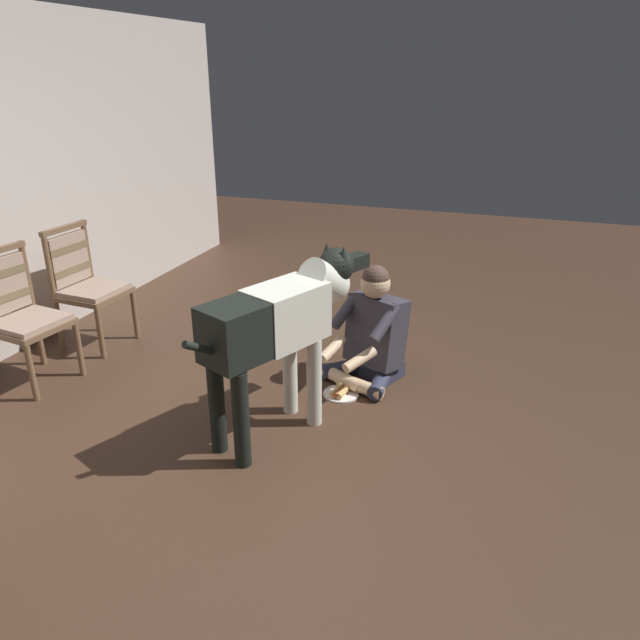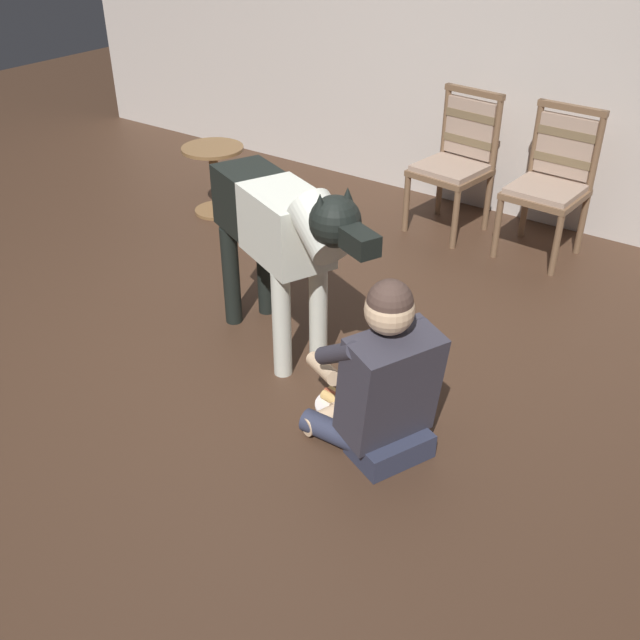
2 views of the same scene
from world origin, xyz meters
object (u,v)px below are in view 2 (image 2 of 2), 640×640
at_px(large_dog, 281,229).
at_px(round_side_table, 214,173).
at_px(hot_dog_on_plate, 340,402).
at_px(dining_chair_right_of_pair, 553,176).
at_px(person_sitting_on_floor, 382,382).
at_px(dining_chair_left_of_pair, 458,155).

height_order(large_dog, round_side_table, large_dog).
distance_m(large_dog, hot_dog_on_plate, 0.90).
relative_size(dining_chair_right_of_pair, large_dog, 0.71).
bearing_deg(dining_chair_right_of_pair, person_sitting_on_floor, -86.74).
bearing_deg(dining_chair_left_of_pair, person_sitting_on_floor, -70.83).
height_order(person_sitting_on_floor, large_dog, large_dog).
bearing_deg(dining_chair_left_of_pair, hot_dog_on_plate, -76.94).
bearing_deg(dining_chair_right_of_pair, large_dog, -109.00).
relative_size(dining_chair_right_of_pair, round_side_table, 1.90).
bearing_deg(large_dog, person_sitting_on_floor, -23.48).
bearing_deg(round_side_table, hot_dog_on_plate, -34.00).
distance_m(dining_chair_left_of_pair, hot_dog_on_plate, 2.35).
xyz_separation_m(hot_dog_on_plate, round_side_table, (-2.11, 1.42, 0.29)).
relative_size(dining_chair_left_of_pair, large_dog, 0.71).
height_order(dining_chair_right_of_pair, person_sitting_on_floor, dining_chair_right_of_pair).
bearing_deg(dining_chair_left_of_pair, round_side_table, -153.11).
xyz_separation_m(dining_chair_left_of_pair, hot_dog_on_plate, (0.52, -2.23, -0.52)).
relative_size(dining_chair_left_of_pair, round_side_table, 1.90).
bearing_deg(person_sitting_on_floor, dining_chair_right_of_pair, 93.26).
distance_m(large_dog, round_side_table, 2.03).
bearing_deg(hot_dog_on_plate, person_sitting_on_floor, -23.48).
distance_m(person_sitting_on_floor, large_dog, 0.97).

